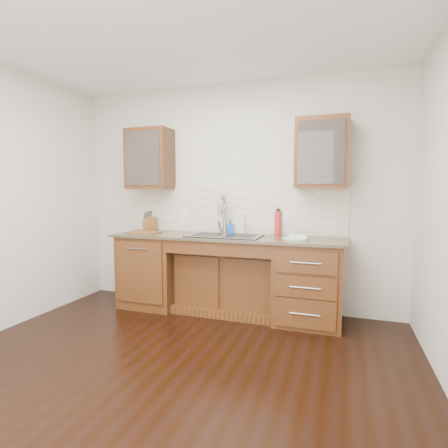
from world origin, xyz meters
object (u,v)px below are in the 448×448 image
(soap_bottle, at_px, (230,227))
(water_bottle, at_px, (278,223))
(cutting_board, at_px, (145,232))
(knife_block, at_px, (150,224))
(plate, at_px, (296,238))

(soap_bottle, relative_size, water_bottle, 0.58)
(water_bottle, xyz_separation_m, cutting_board, (-1.58, -0.31, -0.13))
(water_bottle, bearing_deg, knife_block, -176.82)
(water_bottle, height_order, knife_block, water_bottle)
(water_bottle, relative_size, plate, 0.99)
(soap_bottle, bearing_deg, cutting_board, 179.57)
(soap_bottle, relative_size, knife_block, 0.92)
(plate, bearing_deg, cutting_board, -178.30)
(plate, distance_m, knife_block, 1.89)
(knife_block, bearing_deg, plate, 6.13)
(cutting_board, bearing_deg, soap_bottle, 17.69)
(water_bottle, bearing_deg, soap_bottle, 179.50)
(cutting_board, bearing_deg, water_bottle, 11.20)
(soap_bottle, relative_size, plate, 0.57)
(knife_block, bearing_deg, soap_bottle, 16.45)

